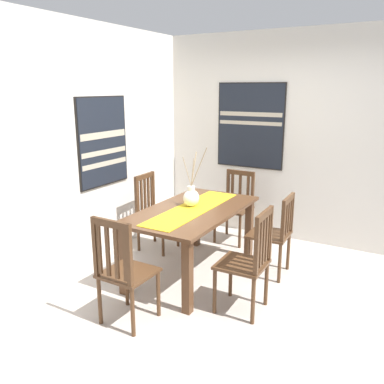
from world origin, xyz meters
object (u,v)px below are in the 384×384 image
object	(u,v)px
chair_0	(154,210)
chair_1	(249,260)
painting_on_back_wall	(103,142)
painting_on_side_wall	(250,126)
dining_table	(193,219)
chair_3	(274,233)
chair_2	(235,205)
centerpiece_vase	(191,197)
chair_4	(123,270)

from	to	relation	value
chair_0	chair_1	bearing A→B (deg)	-117.02
painting_on_back_wall	painting_on_side_wall	xyz separation A→B (m)	(1.56, -1.22, 0.12)
dining_table	chair_1	bearing A→B (deg)	-117.44
chair_3	painting_on_side_wall	distance (m)	1.71
chair_2	chair_3	world-z (taller)	chair_2
dining_table	chair_2	distance (m)	1.17
chair_1	chair_2	distance (m)	1.80
centerpiece_vase	chair_0	world-z (taller)	centerpiece_vase
chair_4	chair_3	bearing A→B (deg)	-26.89
chair_0	painting_on_side_wall	distance (m)	1.73
centerpiece_vase	chair_2	distance (m)	1.15
dining_table	centerpiece_vase	world-z (taller)	centerpiece_vase
chair_2	dining_table	bearing A→B (deg)	-179.48
chair_0	chair_2	size ratio (longest dim) A/B	1.03
dining_table	chair_3	bearing A→B (deg)	-61.05
chair_1	chair_2	bearing A→B (deg)	27.62
chair_4	painting_on_back_wall	world-z (taller)	painting_on_back_wall
chair_1	painting_on_back_wall	size ratio (longest dim) A/B	0.94
centerpiece_vase	chair_3	world-z (taller)	centerpiece_vase
centerpiece_vase	painting_on_side_wall	xyz separation A→B (m)	(1.50, -0.06, 0.65)
centerpiece_vase	chair_1	size ratio (longest dim) A/B	0.66
centerpiece_vase	chair_1	world-z (taller)	centerpiece_vase
chair_1	painting_on_side_wall	xyz separation A→B (m)	(1.99, 0.82, 0.99)
chair_0	painting_on_side_wall	xyz separation A→B (m)	(1.17, -0.79, 0.99)
centerpiece_vase	chair_0	bearing A→B (deg)	66.14
chair_3	chair_4	distance (m)	1.75
chair_1	centerpiece_vase	bearing A→B (deg)	60.50
chair_2	centerpiece_vase	bearing A→B (deg)	177.52
chair_2	painting_on_side_wall	distance (m)	1.09
chair_0	painting_on_side_wall	size ratio (longest dim) A/B	0.84
dining_table	centerpiece_vase	distance (m)	0.24
centerpiece_vase	painting_on_side_wall	world-z (taller)	painting_on_side_wall
chair_1	chair_4	xyz separation A→B (m)	(-0.71, 0.85, -0.01)
centerpiece_vase	chair_0	distance (m)	0.87
chair_1	painting_on_side_wall	world-z (taller)	painting_on_side_wall
chair_3	painting_on_back_wall	world-z (taller)	painting_on_back_wall
centerpiece_vase	painting_on_side_wall	size ratio (longest dim) A/B	0.57
chair_1	chair_3	distance (m)	0.85
centerpiece_vase	painting_on_back_wall	size ratio (longest dim) A/B	0.62
centerpiece_vase	chair_2	size ratio (longest dim) A/B	0.70
chair_4	painting_on_back_wall	xyz separation A→B (m)	(1.14, 1.19, 0.87)
centerpiece_vase	chair_3	distance (m)	0.97
chair_1	chair_3	world-z (taller)	chair_1
chair_0	chair_2	world-z (taller)	chair_0
chair_1	painting_on_side_wall	distance (m)	2.37
dining_table	chair_0	distance (m)	0.89
chair_0	chair_3	xyz separation A→B (m)	(0.03, -1.56, -0.02)
chair_2	chair_0	bearing A→B (deg)	134.82
chair_1	chair_0	bearing A→B (deg)	62.98
chair_4	painting_on_back_wall	distance (m)	1.87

